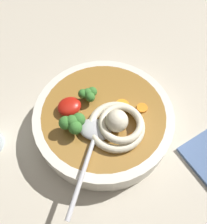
% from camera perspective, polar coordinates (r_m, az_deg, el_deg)
% --- Properties ---
extents(table_slab, '(1.30, 1.30, 0.03)m').
position_cam_1_polar(table_slab, '(0.48, -0.43, -8.32)').
color(table_slab, '#BCB29E').
rests_on(table_slab, ground).
extents(soup_bowl, '(0.27, 0.27, 0.06)m').
position_cam_1_polar(soup_bowl, '(0.45, 0.00, -1.83)').
color(soup_bowl, silver).
rests_on(soup_bowl, table_slab).
extents(noodle_pile, '(0.12, 0.11, 0.05)m').
position_cam_1_polar(noodle_pile, '(0.40, 3.66, -3.14)').
color(noodle_pile, beige).
rests_on(noodle_pile, soup_bowl).
extents(soup_spoon, '(0.14, 0.15, 0.02)m').
position_cam_1_polar(soup_spoon, '(0.39, -2.42, -6.80)').
color(soup_spoon, '#B7B7BC').
rests_on(soup_spoon, soup_bowl).
extents(chili_sauce_dollop, '(0.05, 0.04, 0.02)m').
position_cam_1_polar(chili_sauce_dollop, '(0.43, -8.79, 1.46)').
color(chili_sauce_dollop, '#B2190F').
rests_on(chili_sauce_dollop, soup_bowl).
extents(broccoli_floret_near_spoon, '(0.04, 0.03, 0.03)m').
position_cam_1_polar(broccoli_floret_near_spoon, '(0.43, -3.94, 4.64)').
color(broccoli_floret_near_spoon, '#7A9E60').
rests_on(broccoli_floret_near_spoon, soup_bowl).
extents(broccoli_floret_right, '(0.05, 0.04, 0.04)m').
position_cam_1_polar(broccoli_floret_right, '(0.39, -7.85, -2.83)').
color(broccoli_floret_right, '#7A9E60').
rests_on(broccoli_floret_right, soup_bowl).
extents(carrot_slice_front, '(0.03, 0.03, 0.01)m').
position_cam_1_polar(carrot_slice_front, '(0.43, 4.81, 1.65)').
color(carrot_slice_front, orange).
rests_on(carrot_slice_front, soup_bowl).
extents(carrot_slice_rear, '(0.02, 0.02, 0.00)m').
position_cam_1_polar(carrot_slice_rear, '(0.43, 10.25, 0.60)').
color(carrot_slice_rear, orange).
rests_on(carrot_slice_rear, soup_bowl).
extents(carrot_slice_center, '(0.02, 0.02, 0.01)m').
position_cam_1_polar(carrot_slice_center, '(0.40, 7.75, -6.71)').
color(carrot_slice_center, orange).
rests_on(carrot_slice_center, soup_bowl).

